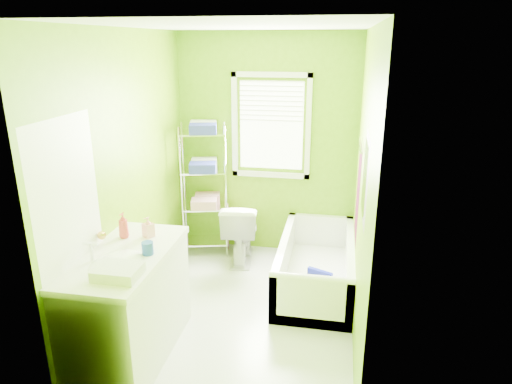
% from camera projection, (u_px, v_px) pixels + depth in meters
% --- Properties ---
extents(ground, '(2.90, 2.90, 0.00)m').
position_uv_depth(ground, '(242.00, 310.00, 4.43)').
color(ground, silver).
rests_on(ground, ground).
extents(room_envelope, '(2.14, 2.94, 2.62)m').
position_uv_depth(room_envelope, '(240.00, 155.00, 3.94)').
color(room_envelope, '#639507').
rests_on(room_envelope, ground).
extents(window, '(0.92, 0.05, 1.22)m').
position_uv_depth(window, '(271.00, 121.00, 5.24)').
color(window, white).
rests_on(window, ground).
extents(door, '(0.09, 0.80, 2.00)m').
position_uv_depth(door, '(75.00, 253.00, 3.37)').
color(door, white).
rests_on(door, ground).
extents(right_wall_decor, '(0.04, 1.48, 1.17)m').
position_uv_depth(right_wall_decor, '(361.00, 187.00, 3.82)').
color(right_wall_decor, '#470820').
rests_on(right_wall_decor, ground).
extents(bathtub, '(0.76, 1.63, 0.53)m').
position_uv_depth(bathtub, '(316.00, 272.00, 4.82)').
color(bathtub, white).
rests_on(bathtub, ground).
extents(toilet, '(0.50, 0.77, 0.74)m').
position_uv_depth(toilet, '(241.00, 231.00, 5.35)').
color(toilet, white).
rests_on(toilet, ground).
extents(vanity, '(0.63, 1.23, 1.14)m').
position_uv_depth(vanity, '(129.00, 303.00, 3.65)').
color(vanity, silver).
rests_on(vanity, ground).
extents(wire_shelf_unit, '(0.60, 0.49, 1.61)m').
position_uv_depth(wire_shelf_unit, '(206.00, 176.00, 5.36)').
color(wire_shelf_unit, silver).
rests_on(wire_shelf_unit, ground).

